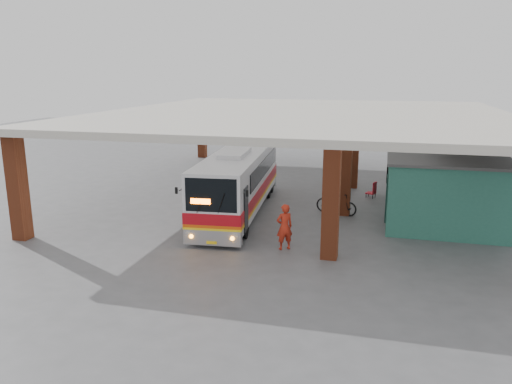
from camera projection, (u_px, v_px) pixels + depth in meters
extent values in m
plane|color=#515154|center=(269.00, 228.00, 22.07)|extent=(90.00, 90.00, 0.00)
cube|color=#933E20|center=(331.00, 201.00, 18.00)|extent=(0.60, 0.60, 4.35)
cube|color=#933E20|center=(345.00, 170.00, 23.64)|extent=(0.60, 0.60, 4.35)
cube|color=#933E20|center=(354.00, 151.00, 29.28)|extent=(0.60, 0.60, 4.35)
cube|color=#933E20|center=(18.00, 187.00, 20.12)|extent=(0.60, 0.60, 4.35)
cube|color=#933E20|center=(202.00, 130.00, 39.88)|extent=(0.60, 0.60, 4.35)
cube|color=#933E20|center=(462.00, 138.00, 35.09)|extent=(0.60, 0.60, 4.35)
cube|color=beige|center=(306.00, 114.00, 27.00)|extent=(21.00, 23.00, 0.30)
cube|color=#296858|center=(442.00, 185.00, 23.64)|extent=(5.00, 8.00, 3.00)
cube|color=#4A4A4A|center=(445.00, 153.00, 23.27)|extent=(5.20, 8.20, 0.12)
cube|color=#143932|center=(387.00, 198.00, 22.95)|extent=(0.08, 0.95, 2.10)
cube|color=black|center=(388.00, 170.00, 25.59)|extent=(0.08, 1.20, 1.00)
cube|color=black|center=(387.00, 170.00, 25.60)|extent=(0.04, 1.30, 1.10)
cube|color=silver|center=(239.00, 178.00, 24.10)|extent=(3.24, 10.99, 2.53)
cube|color=silver|center=(235.00, 153.00, 22.91)|extent=(1.33, 2.79, 0.23)
cube|color=gray|center=(213.00, 237.00, 19.35)|extent=(2.30, 0.57, 0.63)
cube|color=#AC0B15|center=(239.00, 188.00, 24.21)|extent=(3.28, 10.99, 0.45)
cube|color=#D74F0B|center=(239.00, 194.00, 24.28)|extent=(3.28, 10.99, 0.12)
cube|color=yellow|center=(239.00, 196.00, 24.30)|extent=(3.28, 10.99, 0.09)
cube|color=black|center=(211.00, 195.00, 18.83)|extent=(2.01, 0.28, 1.31)
cube|color=black|center=(219.00, 166.00, 24.86)|extent=(0.79, 8.09, 0.81)
cube|color=black|center=(264.00, 167.00, 24.50)|extent=(0.79, 8.09, 0.81)
cube|color=#FF5905|center=(200.00, 201.00, 18.90)|extent=(0.77, 0.12, 0.20)
sphere|color=orange|center=(191.00, 236.00, 19.28)|extent=(0.16, 0.16, 0.16)
sphere|color=orange|center=(232.00, 239.00, 19.03)|extent=(0.16, 0.16, 0.16)
cube|color=yellow|center=(212.00, 243.00, 19.19)|extent=(0.41, 0.07, 0.11)
cylinder|color=black|center=(199.00, 225.00, 20.91)|extent=(0.37, 0.93, 0.90)
cylinder|color=black|center=(244.00, 228.00, 20.61)|extent=(0.37, 0.93, 0.90)
cylinder|color=black|center=(234.00, 188.00, 27.57)|extent=(0.37, 0.93, 0.90)
cylinder|color=black|center=(267.00, 190.00, 27.27)|extent=(0.37, 0.93, 0.90)
cylinder|color=black|center=(238.00, 184.00, 28.70)|extent=(0.37, 0.93, 0.90)
cylinder|color=black|center=(270.00, 185.00, 28.40)|extent=(0.37, 0.93, 0.90)
imported|color=black|center=(336.00, 203.00, 24.07)|extent=(2.22, 1.34, 1.10)
imported|color=red|center=(284.00, 227.00, 19.20)|extent=(0.79, 0.72, 1.81)
cube|color=red|center=(371.00, 193.00, 27.31)|extent=(0.60, 0.60, 0.07)
cube|color=red|center=(375.00, 188.00, 27.13)|extent=(0.21, 0.46, 0.67)
cylinder|color=black|center=(366.00, 196.00, 27.29)|extent=(0.03, 0.03, 0.22)
cylinder|color=black|center=(373.00, 197.00, 27.09)|extent=(0.03, 0.03, 0.22)
cylinder|color=black|center=(369.00, 194.00, 27.60)|extent=(0.03, 0.03, 0.22)
cylinder|color=black|center=(375.00, 195.00, 27.39)|extent=(0.03, 0.03, 0.22)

